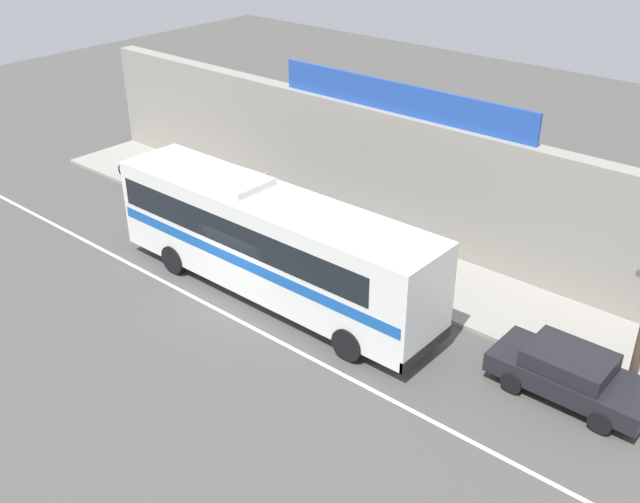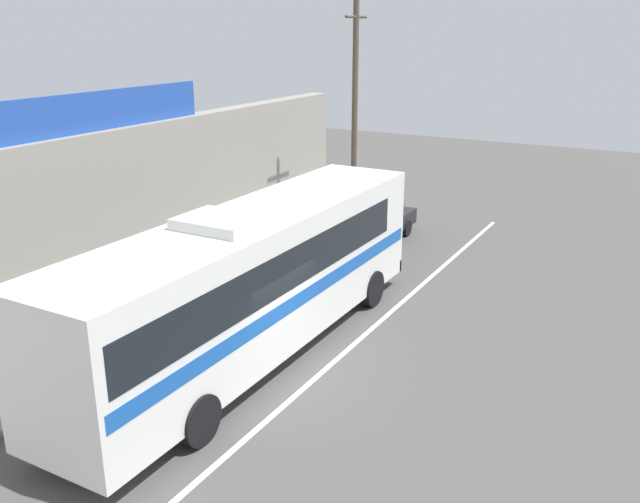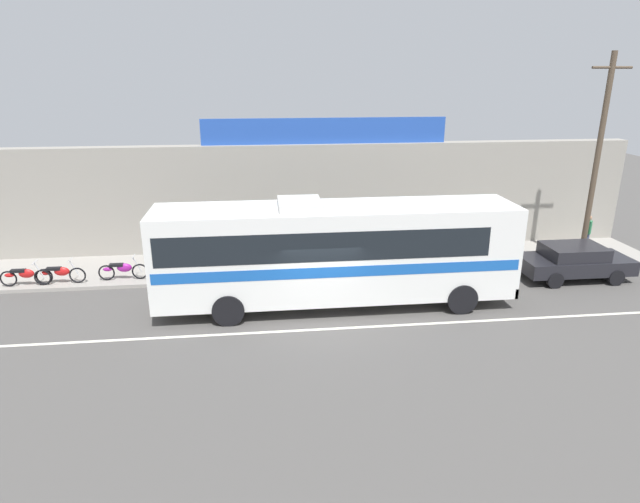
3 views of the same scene
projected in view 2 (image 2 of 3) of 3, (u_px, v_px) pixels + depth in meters
ground_plane at (279, 375)px, 15.67m from camera, size 70.00×70.00×0.00m
sidewalk_slab at (114, 326)px, 18.06m from camera, size 30.00×3.60×0.14m
storefront_facade at (47, 231)px, 18.31m from camera, size 30.00×0.70×4.80m
storefront_billboard at (65, 115)px, 18.25m from camera, size 10.63×0.12×1.10m
road_center_stripe at (309, 383)px, 15.30m from camera, size 30.00×0.14×0.01m
intercity_bus at (253, 276)px, 15.95m from camera, size 12.17×2.60×3.78m
parked_car at (372, 222)px, 25.10m from camera, size 4.25×1.91×1.37m
utility_pole at (355, 114)px, 25.55m from camera, size 1.60×0.22×8.38m
pedestrian_far_left at (333, 192)px, 28.20m from camera, size 0.30×0.48×1.63m
pedestrian_far_right at (94, 311)px, 16.46m from camera, size 0.30×0.48×1.65m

